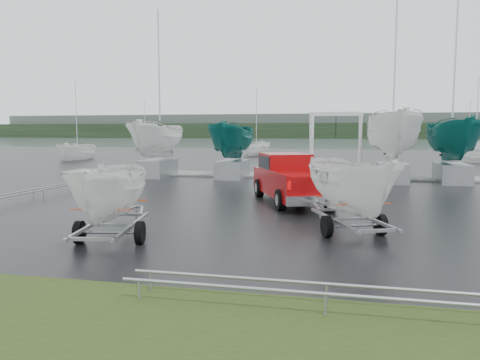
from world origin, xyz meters
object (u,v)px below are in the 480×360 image
at_px(pickup_truck, 289,177).
at_px(trailer_parked, 109,146).
at_px(trailer_hitched, 353,137).
at_px(boat_hoist, 336,135).

height_order(pickup_truck, trailer_parked, trailer_parked).
xyz_separation_m(trailer_hitched, boat_hoist, (-0.81, 16.64, -0.09)).
height_order(pickup_truck, boat_hoist, boat_hoist).
distance_m(pickup_truck, boat_hoist, 10.91).
height_order(trailer_hitched, trailer_parked, trailer_hitched).
bearing_deg(pickup_truck, boat_hoist, 58.74).
height_order(trailer_hitched, boat_hoist, trailer_hitched).
relative_size(pickup_truck, trailer_parked, 1.34).
relative_size(trailer_hitched, trailer_parked, 1.09).
distance_m(pickup_truck, trailer_hitched, 6.70).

